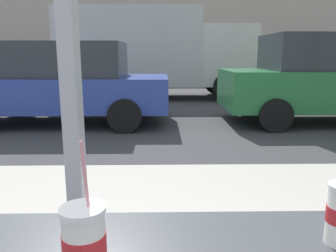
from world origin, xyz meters
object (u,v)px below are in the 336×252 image
Objects in this scene: soda_cup_right at (84,243)px; box_truck at (153,50)px; parked_car_green at (323,79)px; parked_car_blue at (67,83)px.

soda_cup_right is 0.05× the size of box_truck.
parked_car_green is at bearing -49.08° from box_truck.
parked_car_blue reaches higher than soda_cup_right.
parked_car_blue is (-1.81, 6.43, -0.18)m from soda_cup_right.
box_truck is at bearing 130.92° from parked_car_green.
box_truck is (-0.09, 10.68, 0.53)m from soda_cup_right.
parked_car_green is (3.59, 6.43, -0.11)m from soda_cup_right.
parked_car_blue is at bearing 105.75° from soda_cup_right.
parked_car_blue is 0.69× the size of box_truck.
soda_cup_right is 6.68m from parked_car_blue.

